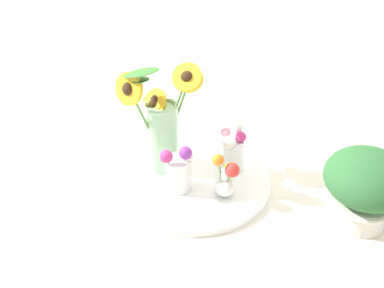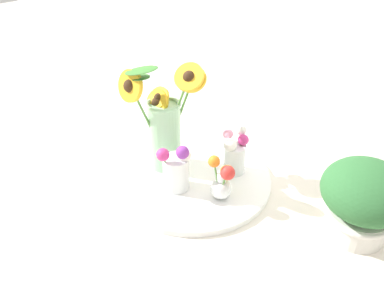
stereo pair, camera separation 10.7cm
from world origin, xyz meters
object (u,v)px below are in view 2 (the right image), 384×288
object	(u,v)px
mason_jar_sunflowers	(164,124)
vase_small_center	(177,169)
vase_bulb_right	(223,180)
vase_small_back	(235,153)
serving_tray	(192,178)
potted_plant	(364,198)

from	to	relation	value
mason_jar_sunflowers	vase_small_center	size ratio (longest dim) A/B	2.44
vase_bulb_right	vase_small_back	distance (m)	0.13
serving_tray	potted_plant	bearing A→B (deg)	12.96
vase_small_back	potted_plant	bearing A→B (deg)	0.10
mason_jar_sunflowers	vase_bulb_right	distance (m)	0.25
vase_small_center	vase_bulb_right	xyz separation A→B (m)	(0.12, 0.05, -0.01)
vase_small_center	potted_plant	distance (m)	0.48
mason_jar_sunflowers	potted_plant	world-z (taller)	mason_jar_sunflowers
mason_jar_sunflowers	vase_bulb_right	bearing A→B (deg)	-2.45
mason_jar_sunflowers	potted_plant	size ratio (longest dim) A/B	1.72
vase_bulb_right	vase_small_back	bearing A→B (deg)	111.30
vase_small_back	potted_plant	xyz separation A→B (m)	(0.37, 0.00, 0.03)
vase_small_back	potted_plant	world-z (taller)	potted_plant
mason_jar_sunflowers	vase_small_center	bearing A→B (deg)	-29.83
vase_small_center	vase_small_back	distance (m)	0.19
serving_tray	potted_plant	size ratio (longest dim) A/B	2.27
serving_tray	potted_plant	world-z (taller)	potted_plant
serving_tray	vase_small_center	xyz separation A→B (m)	(0.00, -0.07, 0.07)
serving_tray	vase_bulb_right	bearing A→B (deg)	-9.14
serving_tray	mason_jar_sunflowers	world-z (taller)	mason_jar_sunflowers
vase_small_center	potted_plant	size ratio (longest dim) A/B	0.71
serving_tray	vase_small_back	world-z (taller)	vase_small_back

